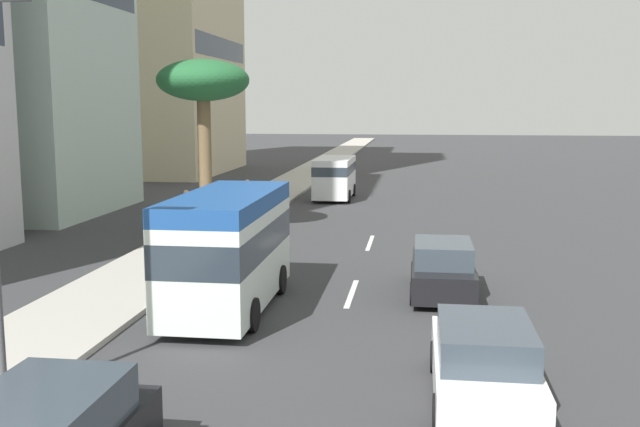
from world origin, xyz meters
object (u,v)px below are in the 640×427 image
pedestrian_by_tree (187,208)px  car_fourth (484,364)px  van_second (335,175)px  palm_tree (203,86)px  pedestrian_near_lamp (247,196)px  pedestrian_mid_block (161,241)px  car_lead (443,269)px  minibus_fifth (228,246)px

pedestrian_by_tree → car_fourth: bearing=-28.3°
van_second → palm_tree: bearing=-16.5°
van_second → pedestrian_by_tree: van_second is taller
palm_tree → pedestrian_near_lamp: bearing=-9.1°
pedestrian_mid_block → pedestrian_by_tree: size_ratio=0.99×
car_lead → pedestrian_by_tree: (8.51, 10.43, 0.38)m
car_fourth → pedestrian_near_lamp: bearing=24.5°
van_second → pedestrian_mid_block: size_ratio=2.98×
car_lead → pedestrian_mid_block: pedestrian_mid_block is taller
car_lead → pedestrian_by_tree: pedestrian_by_tree is taller
van_second → pedestrian_near_lamp: size_ratio=2.86×
pedestrian_by_tree → minibus_fifth: bearing=-38.8°
minibus_fifth → pedestrian_mid_block: bearing=-138.8°
minibus_fifth → palm_tree: bearing=-160.5°
minibus_fifth → pedestrian_by_tree: bearing=-156.7°
car_lead → pedestrian_mid_block: bearing=82.0°
minibus_fifth → pedestrian_by_tree: size_ratio=3.57×
pedestrian_by_tree → car_lead: bearing=-11.3°
car_lead → van_second: van_second is taller
pedestrian_by_tree → van_second: bearing=97.1°
minibus_fifth → palm_tree: size_ratio=0.89×
car_lead → minibus_fifth: size_ratio=0.68×
pedestrian_by_tree → pedestrian_near_lamp: bearing=95.7°
car_lead → palm_tree: size_ratio=0.60×
car_fourth → pedestrian_near_lamp: (20.39, 9.28, 0.43)m
palm_tree → van_second: bearing=-16.5°
van_second → car_lead: bearing=14.8°
pedestrian_near_lamp → pedestrian_by_tree: pedestrian_near_lamp is taller
pedestrian_mid_block → pedestrian_by_tree: 7.40m
van_second → palm_tree: (-13.09, 3.87, 4.84)m
pedestrian_mid_block → palm_tree: (6.89, 0.55, 5.09)m
pedestrian_near_lamp → pedestrian_mid_block: pedestrian_near_lamp is taller
pedestrian_near_lamp → pedestrian_mid_block: bearing=179.9°
van_second → pedestrian_near_lamp: (-8.66, 3.16, -0.21)m
minibus_fifth → palm_tree: 12.04m
pedestrian_mid_block → palm_tree: size_ratio=0.24×
car_fourth → palm_tree: 19.61m
car_lead → palm_tree: 13.64m
car_lead → palm_tree: (8.15, 9.47, 5.46)m
pedestrian_mid_block → palm_tree: bearing=-121.6°
van_second → pedestrian_by_tree: (-12.73, 4.83, -0.24)m
car_fourth → pedestrian_mid_block: bearing=46.2°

